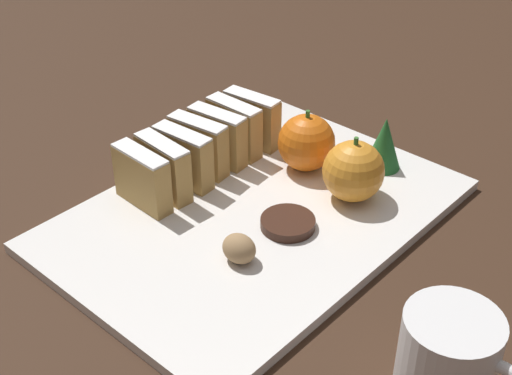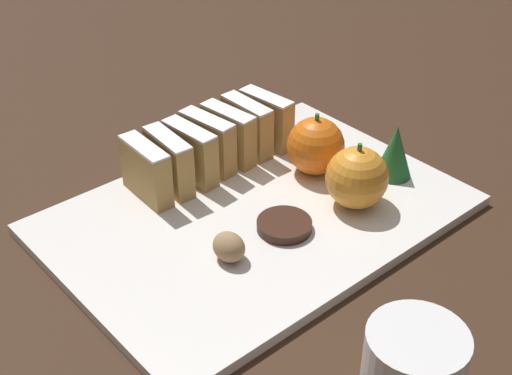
# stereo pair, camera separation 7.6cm
# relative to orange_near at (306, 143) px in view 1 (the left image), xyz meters

# --- Properties ---
(ground_plane) EXTENTS (6.00, 6.00, 0.00)m
(ground_plane) POSITION_rel_orange_near_xyz_m (0.02, -0.11, -0.05)
(ground_plane) COLOR #382316
(serving_platter) EXTENTS (0.31, 0.44, 0.01)m
(serving_platter) POSITION_rel_orange_near_xyz_m (0.02, -0.11, -0.04)
(serving_platter) COLOR white
(serving_platter) RESTS_ON ground_plane
(stollen_slice_front) EXTENTS (0.08, 0.02, 0.07)m
(stollen_slice_front) POSITION_rel_orange_near_xyz_m (-0.09, -0.18, -0.00)
(stollen_slice_front) COLOR tan
(stollen_slice_front) RESTS_ON serving_platter
(stollen_slice_second) EXTENTS (0.08, 0.03, 0.07)m
(stollen_slice_second) POSITION_rel_orange_near_xyz_m (-0.08, -0.15, -0.00)
(stollen_slice_second) COLOR tan
(stollen_slice_second) RESTS_ON serving_platter
(stollen_slice_third) EXTENTS (0.08, 0.03, 0.07)m
(stollen_slice_third) POSITION_rel_orange_near_xyz_m (-0.08, -0.12, -0.00)
(stollen_slice_third) COLOR tan
(stollen_slice_third) RESTS_ON serving_platter
(stollen_slice_fourth) EXTENTS (0.08, 0.03, 0.07)m
(stollen_slice_fourth) POSITION_rel_orange_near_xyz_m (-0.09, -0.09, -0.00)
(stollen_slice_fourth) COLOR tan
(stollen_slice_fourth) RESTS_ON serving_platter
(stollen_slice_fifth) EXTENTS (0.08, 0.03, 0.07)m
(stollen_slice_fifth) POSITION_rel_orange_near_xyz_m (-0.09, -0.06, -0.00)
(stollen_slice_fifth) COLOR tan
(stollen_slice_fifth) RESTS_ON serving_platter
(stollen_slice_sixth) EXTENTS (0.07, 0.02, 0.07)m
(stollen_slice_sixth) POSITION_rel_orange_near_xyz_m (-0.09, -0.03, -0.00)
(stollen_slice_sixth) COLOR tan
(stollen_slice_sixth) RESTS_ON serving_platter
(stollen_slice_back) EXTENTS (0.08, 0.03, 0.07)m
(stollen_slice_back) POSITION_rel_orange_near_xyz_m (-0.09, 0.00, -0.00)
(stollen_slice_back) COLOR tan
(stollen_slice_back) RESTS_ON serving_platter
(orange_near) EXTENTS (0.07, 0.07, 0.08)m
(orange_near) POSITION_rel_orange_near_xyz_m (0.00, 0.00, 0.00)
(orange_near) COLOR orange
(orange_near) RESTS_ON serving_platter
(orange_far) EXTENTS (0.07, 0.07, 0.08)m
(orange_far) POSITION_rel_orange_near_xyz_m (0.08, -0.01, 0.00)
(orange_far) COLOR orange
(orange_far) RESTS_ON serving_platter
(walnut) EXTENTS (0.04, 0.03, 0.03)m
(walnut) POSITION_rel_orange_near_xyz_m (0.06, -0.18, -0.02)
(walnut) COLOR #9E7A51
(walnut) RESTS_ON serving_platter
(chocolate_cookie) EXTENTS (0.06, 0.06, 0.01)m
(chocolate_cookie) POSITION_rel_orange_near_xyz_m (0.06, -0.10, -0.03)
(chocolate_cookie) COLOR #381E14
(chocolate_cookie) RESTS_ON serving_platter
(evergreen_sprig) EXTENTS (0.04, 0.04, 0.07)m
(evergreen_sprig) POSITION_rel_orange_near_xyz_m (0.07, 0.06, -0.00)
(evergreen_sprig) COLOR #23662D
(evergreen_sprig) RESTS_ON serving_platter
(coffee_mug) EXTENTS (0.11, 0.08, 0.09)m
(coffee_mug) POSITION_rel_orange_near_xyz_m (0.29, -0.19, -0.00)
(coffee_mug) COLOR white
(coffee_mug) RESTS_ON ground_plane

